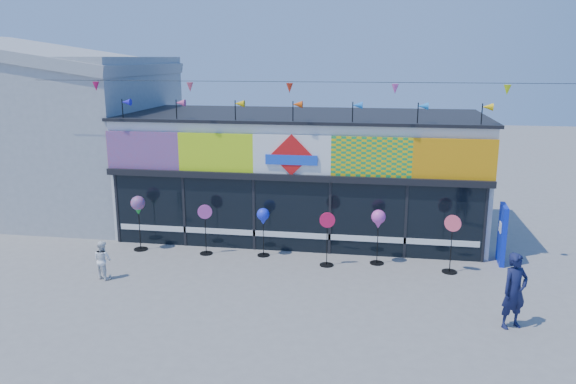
% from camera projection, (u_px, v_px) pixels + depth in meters
% --- Properties ---
extents(ground, '(80.00, 80.00, 0.00)m').
position_uv_depth(ground, '(271.00, 295.00, 14.51)').
color(ground, slate).
rests_on(ground, ground).
extents(kite_shop, '(16.00, 5.70, 5.31)m').
position_uv_depth(kite_shop, '(303.00, 172.00, 19.73)').
color(kite_shop, white).
rests_on(kite_shop, ground).
extents(neighbour_building, '(8.18, 7.20, 6.87)m').
position_uv_depth(neighbour_building, '(55.00, 130.00, 22.06)').
color(neighbour_building, '#A6AAAC').
rests_on(neighbour_building, ground).
extents(blue_sign, '(0.19, 0.89, 1.78)m').
position_uv_depth(blue_sign, '(502.00, 234.00, 16.58)').
color(blue_sign, '#0D27C7').
rests_on(blue_sign, ground).
extents(spinner_0, '(0.45, 0.45, 1.76)m').
position_uv_depth(spinner_0, '(138.00, 207.00, 17.59)').
color(spinner_0, black).
rests_on(spinner_0, ground).
extents(spinner_1, '(0.44, 0.40, 1.59)m').
position_uv_depth(spinner_1, '(205.00, 228.00, 17.35)').
color(spinner_1, black).
rests_on(spinner_1, ground).
extents(spinner_2, '(0.39, 0.39, 1.52)m').
position_uv_depth(spinner_2, '(263.00, 218.00, 17.10)').
color(spinner_2, black).
rests_on(spinner_2, ground).
extents(spinner_3, '(0.46, 0.41, 1.62)m').
position_uv_depth(spinner_3, '(327.00, 238.00, 16.36)').
color(spinner_3, black).
rests_on(spinner_3, ground).
extents(spinner_4, '(0.42, 0.42, 1.66)m').
position_uv_depth(spinner_4, '(378.00, 221.00, 16.41)').
color(spinner_4, black).
rests_on(spinner_4, ground).
extents(spinner_5, '(0.45, 0.43, 1.70)m').
position_uv_depth(spinner_5, '(451.00, 242.00, 15.83)').
color(spinner_5, black).
rests_on(spinner_5, ground).
extents(adult_man, '(0.77, 0.68, 1.77)m').
position_uv_depth(adult_man, '(514.00, 291.00, 12.58)').
color(adult_man, '#13183E').
rests_on(adult_man, ground).
extents(child, '(0.61, 0.49, 1.09)m').
position_uv_depth(child, '(103.00, 260.00, 15.48)').
color(child, white).
rests_on(child, ground).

